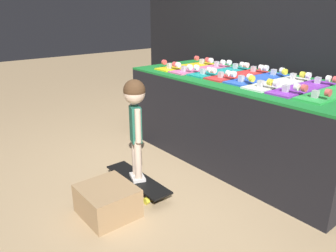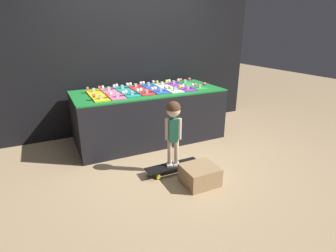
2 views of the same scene
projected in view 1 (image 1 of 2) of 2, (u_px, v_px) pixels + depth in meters
The scene contains 14 objects.
ground_plane at pixel (193, 176), 2.86m from camera, with size 16.00×16.00×0.00m, color tan.
back_wall at pixel (290, 35), 3.22m from camera, with size 4.49×0.10×2.27m.
display_rack at pixel (242, 119), 3.10m from camera, with size 2.23×0.98×0.79m.
skateboard_yellow_on_rack at pixel (186, 66), 3.50m from camera, with size 0.20×0.71×0.09m.
skateboard_pink_on_rack at pixel (201, 68), 3.34m from camera, with size 0.20×0.71×0.09m.
skateboard_teal_on_rack at pixel (220, 71), 3.21m from camera, with size 0.20×0.71×0.09m.
skateboard_red_on_rack at pixel (238, 74), 3.05m from camera, with size 0.20×0.71×0.09m.
skateboard_blue_on_rack at pixel (258, 78), 2.89m from camera, with size 0.20×0.71×0.09m.
skateboard_white_on_rack at pixel (277, 82), 2.71m from camera, with size 0.20×0.71×0.09m.
skateboard_purple_on_rack at pixel (302, 87), 2.55m from camera, with size 0.20×0.71×0.09m.
skateboard_green_on_rack at pixel (331, 92), 2.40m from camera, with size 0.20×0.71×0.09m.
skateboard_on_floor at pixel (138, 180), 2.64m from camera, with size 0.69×0.18×0.09m.
child at pixel (135, 111), 2.45m from camera, with size 0.19×0.16×0.81m.
storage_box at pixel (108, 201), 2.30m from camera, with size 0.38×0.35×0.21m.
Camera 1 is at (1.83, -1.78, 1.39)m, focal length 35.00 mm.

